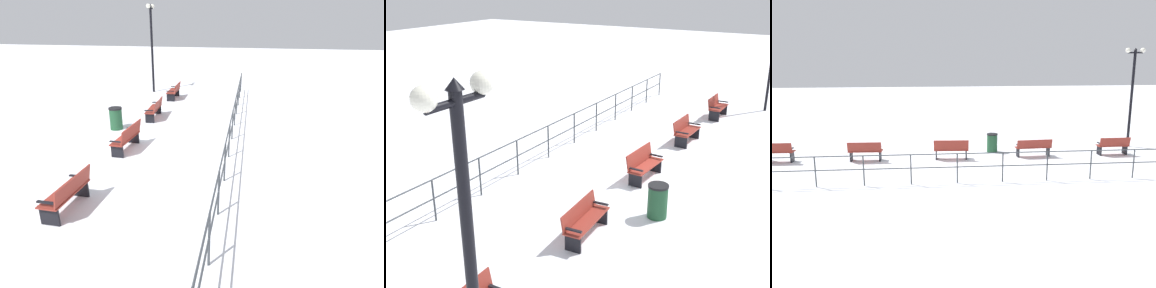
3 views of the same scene
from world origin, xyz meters
TOP-DOWN VIEW (x-y plane):
  - ground_plane at (0.00, 0.00)m, footprint 80.00×80.00m
  - bench_nearest at (0.00, -7.69)m, footprint 0.59×1.49m
  - bench_second at (0.02, -3.85)m, footprint 0.59×1.69m
  - bench_third at (-0.12, 0.00)m, footprint 0.62×1.59m
  - bench_fourth at (-0.08, 3.85)m, footprint 0.63×1.51m
  - bench_fifth at (0.04, 7.69)m, footprint 0.57×1.43m
  - lamppost_near at (1.68, -9.26)m, footprint 0.25×1.02m
  - waterfront_railing at (-3.60, -0.00)m, footprint 0.05×20.55m
  - trash_bin at (1.16, -2.08)m, footprint 0.53×0.53m

SIDE VIEW (x-z plane):
  - ground_plane at x=0.00m, z-range 0.00..0.00m
  - bench_nearest at x=0.00m, z-range 0.02..0.89m
  - bench_second at x=0.02m, z-range 0.03..0.87m
  - trash_bin at x=1.16m, z-range 0.00..0.91m
  - bench_fourth at x=-0.08m, z-range 0.01..0.92m
  - bench_third at x=-0.12m, z-range 0.01..0.94m
  - bench_fifth at x=0.04m, z-range 0.02..0.94m
  - waterfront_railing at x=-3.60m, z-range 0.19..1.34m
  - lamppost_near at x=1.68m, z-range 0.69..5.68m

